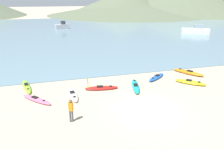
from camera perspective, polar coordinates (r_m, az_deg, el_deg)
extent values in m
plane|color=tan|center=(16.35, 9.15, -9.26)|extent=(400.00, 400.00, 0.00)
cube|color=slate|center=(56.59, -9.27, 11.37)|extent=(160.00, 70.00, 0.06)
cone|color=#5B664C|center=(114.52, 3.05, 18.34)|extent=(56.78, 56.78, 11.07)
cone|color=#5B664C|center=(110.41, 4.15, 17.06)|extent=(76.40, 76.40, 6.38)
ellipsoid|color=teal|center=(20.04, 6.14, -3.01)|extent=(1.53, 3.44, 0.33)
cube|color=black|center=(19.81, 6.21, -2.69)|extent=(0.50, 0.68, 0.05)
cylinder|color=black|center=(20.84, 5.90, -1.58)|extent=(0.22, 0.22, 0.02)
ellipsoid|color=blue|center=(22.62, 11.53, -0.69)|extent=(2.69, 2.23, 0.29)
cube|color=black|center=(22.68, 11.72, -0.18)|extent=(0.62, 0.59, 0.05)
cylinder|color=black|center=(21.89, 10.62, -0.88)|extent=(0.22, 0.22, 0.02)
ellipsoid|color=white|center=(18.54, -10.26, -5.21)|extent=(0.92, 2.86, 0.30)
cube|color=black|center=(18.59, -10.38, -4.55)|extent=(0.42, 0.54, 0.05)
cylinder|color=black|center=(17.78, -9.82, -5.72)|extent=(0.24, 0.24, 0.02)
ellipsoid|color=orange|center=(24.89, 19.28, 0.55)|extent=(2.41, 3.30, 0.36)
cube|color=black|center=(24.77, 19.69, 0.90)|extent=(0.67, 0.74, 0.05)
cylinder|color=black|center=(25.19, 17.41, 1.44)|extent=(0.26, 0.26, 0.02)
ellipsoid|color=#E5668C|center=(18.47, -19.14, -6.17)|extent=(2.55, 2.74, 0.27)
cube|color=black|center=(18.52, -19.51, -5.60)|extent=(0.61, 0.63, 0.05)
cylinder|color=black|center=(17.78, -17.39, -6.47)|extent=(0.20, 0.20, 0.02)
ellipsoid|color=#8CCC2D|center=(21.37, -21.42, -2.92)|extent=(1.31, 3.63, 0.27)
cube|color=black|center=(21.48, -21.53, -2.36)|extent=(0.44, 0.70, 0.05)
cylinder|color=black|center=(20.40, -21.11, -3.49)|extent=(0.20, 0.20, 0.02)
ellipsoid|color=red|center=(19.63, -2.75, -3.52)|extent=(3.05, 1.15, 0.26)
cube|color=black|center=(19.56, -3.19, -3.12)|extent=(0.59, 0.48, 0.05)
cylinder|color=black|center=(19.65, -0.38, -3.02)|extent=(0.26, 0.26, 0.02)
ellipsoid|color=yellow|center=(22.09, 19.77, -1.91)|extent=(2.57, 2.51, 0.33)
cube|color=black|center=(22.05, 19.47, -1.39)|extent=(0.66, 0.65, 0.05)
cylinder|color=black|center=(21.95, 21.82, -1.81)|extent=(0.27, 0.27, 0.02)
cylinder|color=#4C4C4C|center=(14.87, -10.85, -10.68)|extent=(0.12, 0.12, 0.82)
cylinder|color=#4C4C4C|center=(14.88, -10.29, -10.62)|extent=(0.12, 0.12, 0.82)
cube|color=orange|center=(14.54, -10.74, -8.26)|extent=(0.25, 0.23, 0.58)
cylinder|color=orange|center=(14.53, -11.23, -8.26)|extent=(0.09, 0.09, 0.55)
cylinder|color=orange|center=(14.54, -10.26, -8.16)|extent=(0.09, 0.09, 0.55)
sphere|color=brown|center=(14.36, -10.84, -6.82)|extent=(0.22, 0.22, 0.22)
cube|color=white|center=(53.41, 20.90, 10.56)|extent=(6.04, 3.95, 1.17)
cube|color=#8C99A8|center=(53.40, 21.67, 11.55)|extent=(2.01, 1.60, 0.82)
cube|color=#B2B2B7|center=(59.39, -12.93, 12.11)|extent=(3.59, 2.28, 1.17)
cube|color=#333338|center=(59.36, -12.68, 13.09)|extent=(1.17, 1.18, 0.82)
cylinder|color=black|center=(21.37, -6.36, -1.98)|extent=(0.28, 1.89, 0.03)
cube|color=#8CCC2D|center=(20.29, -6.24, -3.18)|extent=(0.24, 0.46, 0.03)
cube|color=#8CCC2D|center=(22.47, -6.46, -0.89)|extent=(0.24, 0.46, 0.03)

